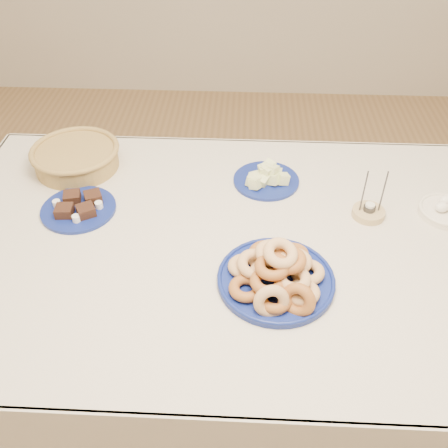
{
  "coord_description": "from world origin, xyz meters",
  "views": [
    {
      "loc": [
        0.05,
        -1.07,
        1.73
      ],
      "look_at": [
        0.0,
        -0.05,
        0.85
      ],
      "focal_mm": 40.0,
      "sensor_mm": 36.0,
      "label": 1
    }
  ],
  "objects_px": {
    "dining_table": "(225,265)",
    "candle_holder": "(369,212)",
    "egg_bowl": "(446,210)",
    "brownie_plate": "(79,207)",
    "wicker_basket": "(76,157)",
    "melon_plate": "(266,177)",
    "donut_platter": "(277,275)"
  },
  "relations": [
    {
      "from": "dining_table",
      "to": "wicker_basket",
      "type": "relative_size",
      "value": 4.64
    },
    {
      "from": "dining_table",
      "to": "egg_bowl",
      "type": "bearing_deg",
      "value": 12.15
    },
    {
      "from": "dining_table",
      "to": "melon_plate",
      "type": "height_order",
      "value": "melon_plate"
    },
    {
      "from": "donut_platter",
      "to": "brownie_plate",
      "type": "distance_m",
      "value": 0.66
    },
    {
      "from": "wicker_basket",
      "to": "dining_table",
      "type": "bearing_deg",
      "value": -33.28
    },
    {
      "from": "donut_platter",
      "to": "egg_bowl",
      "type": "relative_size",
      "value": 1.72
    },
    {
      "from": "brownie_plate",
      "to": "wicker_basket",
      "type": "relative_size",
      "value": 0.74
    },
    {
      "from": "wicker_basket",
      "to": "egg_bowl",
      "type": "xyz_separation_m",
      "value": [
        1.19,
        -0.2,
        -0.03
      ]
    },
    {
      "from": "dining_table",
      "to": "candle_holder",
      "type": "relative_size",
      "value": 10.39
    },
    {
      "from": "egg_bowl",
      "to": "brownie_plate",
      "type": "bearing_deg",
      "value": -178.19
    },
    {
      "from": "melon_plate",
      "to": "wicker_basket",
      "type": "distance_m",
      "value": 0.65
    },
    {
      "from": "wicker_basket",
      "to": "candle_holder",
      "type": "height_order",
      "value": "candle_holder"
    },
    {
      "from": "dining_table",
      "to": "donut_platter",
      "type": "bearing_deg",
      "value": -50.03
    },
    {
      "from": "melon_plate",
      "to": "brownie_plate",
      "type": "xyz_separation_m",
      "value": [
        -0.58,
        -0.17,
        -0.01
      ]
    },
    {
      "from": "brownie_plate",
      "to": "candle_holder",
      "type": "height_order",
      "value": "candle_holder"
    },
    {
      "from": "dining_table",
      "to": "brownie_plate",
      "type": "bearing_deg",
      "value": 166.67
    },
    {
      "from": "dining_table",
      "to": "melon_plate",
      "type": "bearing_deg",
      "value": 66.29
    },
    {
      "from": "donut_platter",
      "to": "brownie_plate",
      "type": "xyz_separation_m",
      "value": [
        -0.6,
        0.28,
        -0.02
      ]
    },
    {
      "from": "donut_platter",
      "to": "candle_holder",
      "type": "xyz_separation_m",
      "value": [
        0.29,
        0.3,
        -0.02
      ]
    },
    {
      "from": "brownie_plate",
      "to": "candle_holder",
      "type": "relative_size",
      "value": 1.65
    },
    {
      "from": "melon_plate",
      "to": "egg_bowl",
      "type": "distance_m",
      "value": 0.56
    },
    {
      "from": "melon_plate",
      "to": "egg_bowl",
      "type": "bearing_deg",
      "value": -14.25
    },
    {
      "from": "egg_bowl",
      "to": "melon_plate",
      "type": "bearing_deg",
      "value": 165.75
    },
    {
      "from": "wicker_basket",
      "to": "candle_holder",
      "type": "xyz_separation_m",
      "value": [
        0.96,
        -0.22,
        -0.03
      ]
    },
    {
      "from": "wicker_basket",
      "to": "candle_holder",
      "type": "distance_m",
      "value": 0.98
    },
    {
      "from": "donut_platter",
      "to": "wicker_basket",
      "type": "xyz_separation_m",
      "value": [
        -0.67,
        0.52,
        0.01
      ]
    },
    {
      "from": "melon_plate",
      "to": "wicker_basket",
      "type": "relative_size",
      "value": 0.67
    },
    {
      "from": "donut_platter",
      "to": "melon_plate",
      "type": "height_order",
      "value": "donut_platter"
    },
    {
      "from": "wicker_basket",
      "to": "candle_holder",
      "type": "bearing_deg",
      "value": -12.87
    },
    {
      "from": "melon_plate",
      "to": "candle_holder",
      "type": "bearing_deg",
      "value": -26.87
    },
    {
      "from": "melon_plate",
      "to": "candle_holder",
      "type": "height_order",
      "value": "candle_holder"
    },
    {
      "from": "dining_table",
      "to": "candle_holder",
      "type": "height_order",
      "value": "candle_holder"
    }
  ]
}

